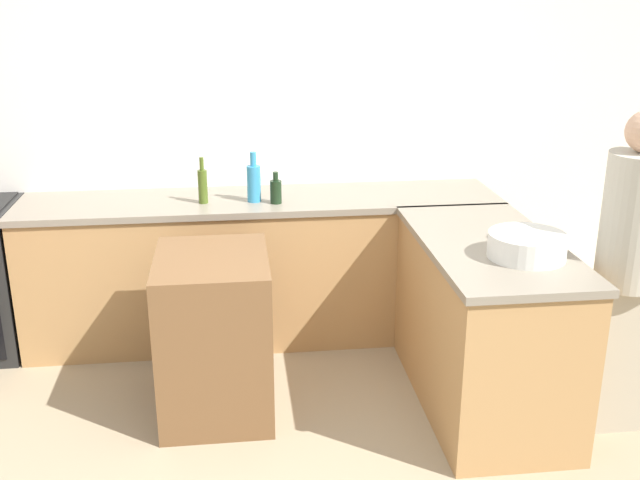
% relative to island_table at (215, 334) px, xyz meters
% --- Properties ---
extents(wall_back, '(8.00, 0.06, 2.70)m').
position_rel_island_table_xyz_m(wall_back, '(0.29, 1.22, 0.91)').
color(wall_back, white).
rests_on(wall_back, ground_plane).
extents(counter_back, '(2.97, 0.64, 0.93)m').
position_rel_island_table_xyz_m(counter_back, '(0.29, 0.88, 0.03)').
color(counter_back, tan).
rests_on(counter_back, ground_plane).
extents(counter_peninsula, '(0.69, 1.38, 0.93)m').
position_rel_island_table_xyz_m(counter_peninsula, '(1.44, -0.10, 0.03)').
color(counter_peninsula, tan).
rests_on(counter_peninsula, ground_plane).
extents(island_table, '(0.58, 0.71, 0.87)m').
position_rel_island_table_xyz_m(island_table, '(0.00, 0.00, 0.00)').
color(island_table, brown).
rests_on(island_table, ground_plane).
extents(mixing_bowl, '(0.38, 0.38, 0.12)m').
position_rel_island_table_xyz_m(mixing_bowl, '(1.53, -0.34, 0.55)').
color(mixing_bowl, white).
rests_on(mixing_bowl, counter_peninsula).
extents(olive_oil_bottle, '(0.06, 0.06, 0.28)m').
position_rel_island_table_xyz_m(olive_oil_bottle, '(-0.05, 0.81, 0.60)').
color(olive_oil_bottle, '#475B1E').
rests_on(olive_oil_bottle, counter_back).
extents(dish_soap_bottle, '(0.08, 0.08, 0.31)m').
position_rel_island_table_xyz_m(dish_soap_bottle, '(0.25, 0.80, 0.61)').
color(dish_soap_bottle, '#338CBF').
rests_on(dish_soap_bottle, counter_back).
extents(wine_bottle_dark, '(0.07, 0.07, 0.19)m').
position_rel_island_table_xyz_m(wine_bottle_dark, '(0.38, 0.75, 0.57)').
color(wine_bottle_dark, black).
rests_on(wine_bottle_dark, counter_back).
extents(person_at_peninsula, '(0.31, 0.31, 1.65)m').
position_rel_island_table_xyz_m(person_at_peninsula, '(2.03, -0.42, 0.46)').
color(person_at_peninsula, '#ADA38E').
rests_on(person_at_peninsula, ground_plane).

